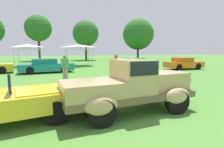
{
  "coord_description": "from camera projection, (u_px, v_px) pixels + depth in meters",
  "views": [
    {
      "loc": [
        -2.3,
        -5.07,
        2.0
      ],
      "look_at": [
        0.16,
        3.21,
        0.84
      ],
      "focal_mm": 28.69,
      "sensor_mm": 36.0,
      "label": 1
    }
  ],
  "objects": [
    {
      "name": "treeline_mid_left",
      "position": [
        38.0,
        28.0,
        32.5
      ],
      "size": [
        4.75,
        4.75,
        8.3
      ],
      "color": "brown",
      "rests_on": "ground_plane"
    },
    {
      "name": "spectator_far_side",
      "position": [
        116.0,
        66.0,
        12.37
      ],
      "size": [
        0.24,
        0.4,
        1.69
      ],
      "color": "#7F7056",
      "rests_on": "ground_plane"
    },
    {
      "name": "spectator_near_truck",
      "position": [
        65.0,
        67.0,
        11.38
      ],
      "size": [
        0.47,
        0.42,
        1.69
      ],
      "color": "#9E998E",
      "rests_on": "ground_plane"
    },
    {
      "name": "canopy_tent_center_field",
      "position": [
        78.0,
        47.0,
        22.68
      ],
      "size": [
        3.36,
        3.36,
        2.71
      ],
      "color": "#B7B7BC",
      "rests_on": "ground_plane"
    },
    {
      "name": "show_car_teal",
      "position": [
        46.0,
        66.0,
        15.81
      ],
      "size": [
        4.79,
        2.34,
        1.22
      ],
      "color": "teal",
      "rests_on": "ground_plane"
    },
    {
      "name": "neighbor_convertible",
      "position": [
        6.0,
        102.0,
        4.89
      ],
      "size": [
        4.4,
        2.52,
        1.4
      ],
      "color": "yellow",
      "rests_on": "ground_plane"
    },
    {
      "name": "show_car_skyblue",
      "position": [
        134.0,
        64.0,
        17.68
      ],
      "size": [
        4.28,
        2.75,
        1.22
      ],
      "color": "#669EDB",
      "rests_on": "ground_plane"
    },
    {
      "name": "canopy_tent_left_field",
      "position": [
        28.0,
        46.0,
        21.4
      ],
      "size": [
        2.84,
        2.84,
        2.71
      ],
      "color": "#B7B7BC",
      "rests_on": "ground_plane"
    },
    {
      "name": "ground_plane",
      "position": [
        136.0,
        113.0,
        5.73
      ],
      "size": [
        120.0,
        120.0,
        0.0
      ],
      "primitive_type": "plane",
      "color": "#4C8433"
    },
    {
      "name": "treeline_center",
      "position": [
        86.0,
        34.0,
        35.11
      ],
      "size": [
        5.08,
        5.08,
        7.76
      ],
      "color": "brown",
      "rests_on": "ground_plane"
    },
    {
      "name": "show_car_orange",
      "position": [
        183.0,
        64.0,
        18.57
      ],
      "size": [
        3.91,
        1.78,
        1.22
      ],
      "color": "orange",
      "rests_on": "ground_plane"
    },
    {
      "name": "feature_pickup_truck",
      "position": [
        130.0,
        86.0,
        5.71
      ],
      "size": [
        4.43,
        2.21,
        1.7
      ],
      "color": "brown",
      "rests_on": "ground_plane"
    },
    {
      "name": "treeline_mid_right",
      "position": [
        138.0,
        34.0,
        37.73
      ],
      "size": [
        6.5,
        6.5,
        8.52
      ],
      "color": "brown",
      "rests_on": "ground_plane"
    }
  ]
}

